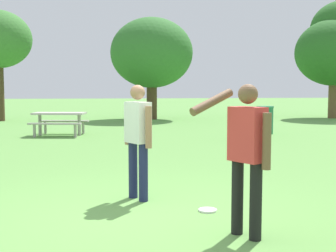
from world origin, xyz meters
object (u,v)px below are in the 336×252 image
(frisbee, at_px, (208,210))
(trash_can_beside_table, at_px, (265,120))
(person_thrower, at_px, (246,148))
(person_catcher, at_px, (138,134))
(picnic_table_far, at_px, (59,119))
(trash_can_further_along, at_px, (246,124))
(tree_broad_center, at_px, (152,53))
(tree_far_right, at_px, (335,53))

(frisbee, height_order, trash_can_beside_table, trash_can_beside_table)
(person_thrower, relative_size, trash_can_beside_table, 1.71)
(person_catcher, distance_m, trash_can_beside_table, 9.90)
(picnic_table_far, bearing_deg, person_catcher, -77.42)
(trash_can_further_along, bearing_deg, person_catcher, -118.64)
(frisbee, relative_size, trash_can_beside_table, 0.25)
(trash_can_further_along, bearing_deg, frisbee, -111.03)
(person_catcher, height_order, tree_broad_center, tree_broad_center)
(picnic_table_far, bearing_deg, tree_broad_center, 62.20)
(person_thrower, relative_size, trash_can_further_along, 1.71)
(person_catcher, xyz_separation_m, trash_can_beside_table, (5.01, 8.52, -0.46))
(person_thrower, distance_m, frisbee, 1.42)
(person_thrower, distance_m, picnic_table_far, 11.13)
(trash_can_further_along, bearing_deg, person_thrower, -107.72)
(person_catcher, relative_size, trash_can_further_along, 1.71)
(person_thrower, distance_m, person_catcher, 2.05)
(person_catcher, distance_m, picnic_table_far, 9.16)
(tree_far_right, bearing_deg, picnic_table_far, -153.24)
(frisbee, bearing_deg, tree_far_right, 57.40)
(trash_can_beside_table, xyz_separation_m, tree_far_right, (6.32, 7.12, 2.90))
(person_catcher, bearing_deg, person_thrower, -60.07)
(person_catcher, xyz_separation_m, tree_far_right, (11.33, 15.65, 2.44))
(frisbee, xyz_separation_m, trash_can_further_along, (2.98, 7.75, 0.47))
(tree_broad_center, relative_size, tree_far_right, 0.99)
(person_catcher, bearing_deg, tree_far_right, 54.09)
(trash_can_beside_table, xyz_separation_m, trash_can_further_along, (-1.18, -1.51, 0.00))
(picnic_table_far, relative_size, trash_can_beside_table, 1.99)
(trash_can_beside_table, bearing_deg, person_thrower, -111.15)
(picnic_table_far, height_order, tree_broad_center, tree_broad_center)
(person_catcher, bearing_deg, frisbee, -40.88)
(person_catcher, xyz_separation_m, frisbee, (0.85, -0.74, -0.93))
(person_thrower, xyz_separation_m, trash_can_beside_table, (3.98, 10.30, -0.48))
(person_thrower, xyz_separation_m, frisbee, (-0.17, 1.04, -0.95))
(trash_can_further_along, bearing_deg, trash_can_beside_table, 52.03)
(person_thrower, distance_m, trash_can_further_along, 9.24)
(picnic_table_far, bearing_deg, frisbee, -73.61)
(trash_can_beside_table, height_order, trash_can_further_along, same)
(trash_can_beside_table, distance_m, trash_can_further_along, 1.91)
(picnic_table_far, xyz_separation_m, trash_can_further_along, (5.82, -1.91, -0.08))
(trash_can_beside_table, bearing_deg, trash_can_further_along, -127.97)
(person_thrower, bearing_deg, picnic_table_far, 105.73)
(tree_broad_center, bearing_deg, frisbee, -93.37)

